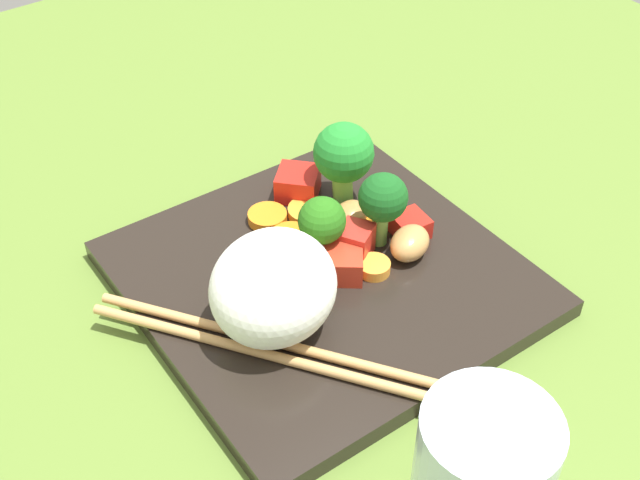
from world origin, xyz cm
name	(u,v)px	position (x,y,z in cm)	size (l,w,h in cm)	color
ground_plane	(324,295)	(0.00, 0.00, -1.00)	(110.00, 110.00, 2.00)	#57752C
square_plate	(324,278)	(0.00, 0.00, 0.67)	(24.25, 24.25, 1.34)	black
rice_mound	(273,287)	(-5.47, -2.01, 4.62)	(8.36, 7.60, 6.58)	white
broccoli_floret_0	(322,223)	(0.61, 1.06, 4.55)	(3.24, 3.24, 5.09)	#7CB858
broccoli_floret_1	(344,155)	(5.86, 5.29, 5.41)	(4.42, 4.42, 6.54)	#67B148
broccoli_floret_2	(388,203)	(5.01, -0.48, 5.05)	(3.42, 3.42, 5.63)	#72B64D
carrot_slice_0	(331,232)	(2.58, 2.57, 1.73)	(2.38, 2.38, 0.79)	orange
carrot_slice_1	(374,267)	(2.62, -2.09, 1.73)	(2.24, 2.24, 0.79)	#FB9D32
carrot_slice_2	(292,237)	(0.16, 3.84, 1.66)	(2.94, 2.94, 0.64)	orange
carrot_slice_3	(270,216)	(0.20, 6.69, 1.70)	(2.84, 2.84, 0.72)	orange
carrot_slice_4	(378,217)	(6.43, 1.89, 1.59)	(2.07, 2.07, 0.51)	orange
carrot_slice_5	(309,212)	(2.77, 5.39, 1.67)	(3.08, 3.08, 0.67)	orange
pepper_chunk_0	(354,241)	(2.70, 0.10, 2.50)	(2.15, 2.28, 2.34)	red
pepper_chunk_1	(298,184)	(3.60, 7.84, 2.37)	(2.99, 3.02, 2.07)	red
pepper_chunk_2	(410,226)	(7.17, -0.67, 2.09)	(2.30, 2.39, 1.50)	red
pepper_chunk_3	(342,263)	(0.79, -0.92, 2.29)	(2.86, 2.73, 1.90)	red
chicken_piece_0	(378,190)	(7.97, 3.72, 2.21)	(2.41, 2.19, 1.75)	#B18442
chicken_piece_1	(410,243)	(5.66, -2.26, 2.37)	(3.40, 2.52, 2.07)	tan
chicken_piece_2	(351,214)	(4.66, 2.84, 2.15)	(2.70, 2.30, 1.63)	#B88544
chicken_piece_3	(301,264)	(-1.79, 0.20, 2.79)	(3.96, 3.06, 2.90)	tan
chopstick_pair	(273,349)	(-6.91, -3.80, 1.65)	(14.54, 20.81, 0.64)	tan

